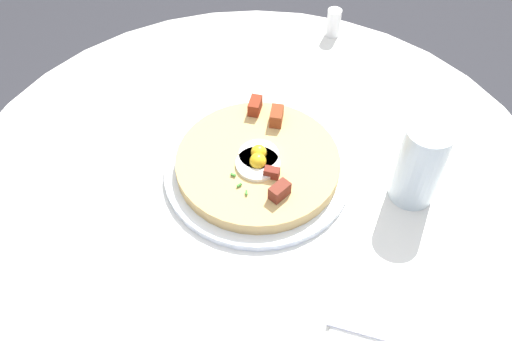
% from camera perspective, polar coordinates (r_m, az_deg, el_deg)
% --- Properties ---
extents(dining_table, '(0.95, 0.95, 0.74)m').
position_cam_1_polar(dining_table, '(1.00, -0.16, -7.88)').
color(dining_table, silver).
rests_on(dining_table, ground_plane).
extents(pizza_plate, '(0.29, 0.29, 0.01)m').
position_cam_1_polar(pizza_plate, '(0.87, 0.19, 0.05)').
color(pizza_plate, white).
rests_on(pizza_plate, dining_table).
extents(breakfast_pizza, '(0.26, 0.26, 0.05)m').
position_cam_1_polar(breakfast_pizza, '(0.86, 0.23, 0.89)').
color(breakfast_pizza, tan).
rests_on(breakfast_pizza, pizza_plate).
extents(fork, '(0.06, 0.18, 0.00)m').
position_cam_1_polar(fork, '(0.74, 14.46, -16.57)').
color(fork, silver).
rests_on(fork, napkin).
extents(water_glass, '(0.07, 0.07, 0.14)m').
position_cam_1_polar(water_glass, '(0.83, 16.54, 0.63)').
color(water_glass, silver).
rests_on(water_glass, dining_table).
extents(salt_shaker, '(0.03, 0.03, 0.06)m').
position_cam_1_polar(salt_shaker, '(1.14, 8.00, 14.85)').
color(salt_shaker, white).
rests_on(salt_shaker, dining_table).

